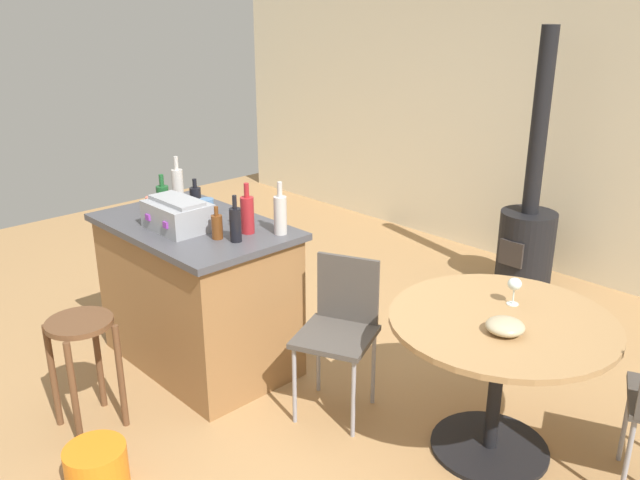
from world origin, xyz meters
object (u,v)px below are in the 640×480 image
object	(u,v)px
folding_chair_near	(340,324)
bottle_6	(196,198)
wooden_stool	(83,348)
cup_0	(153,203)
bottle_2	(235,224)
bottle_4	(163,200)
bottle_1	(217,226)
dining_table	(499,350)
kitchen_island	(198,293)
cup_2	(241,219)
bottle_0	(178,185)
wine_glass	(515,285)
plastic_bucket	(97,468)
wood_stove	(528,230)
serving_bowl	(505,326)
bottle_3	(247,214)
bottle_5	(280,214)
toolbox	(178,215)
cup_1	(207,207)

from	to	relation	value
folding_chair_near	bottle_6	size ratio (longest dim) A/B	4.22
wooden_stool	cup_0	world-z (taller)	cup_0
wooden_stool	folding_chair_near	size ratio (longest dim) A/B	0.73
bottle_2	bottle_4	world-z (taller)	bottle_2
bottle_1	dining_table	bearing A→B (deg)	22.48
folding_chair_near	kitchen_island	bearing A→B (deg)	-164.33
dining_table	cup_2	distance (m)	1.65
bottle_0	wine_glass	bearing A→B (deg)	14.49
bottle_1	plastic_bucket	distance (m)	1.38
wood_stove	serving_bowl	bearing A→B (deg)	-63.45
wooden_stool	bottle_1	bearing A→B (deg)	78.83
bottle_3	cup_0	size ratio (longest dim) A/B	2.37
bottle_0	plastic_bucket	world-z (taller)	bottle_0
wine_glass	bottle_1	bearing A→B (deg)	-151.20
bottle_3	serving_bowl	world-z (taller)	bottle_3
bottle_1	serving_bowl	world-z (taller)	bottle_1
bottle_5	wine_glass	xyz separation A→B (m)	(1.24, 0.47, -0.19)
folding_chair_near	toolbox	world-z (taller)	toolbox
kitchen_island	wooden_stool	world-z (taller)	kitchen_island
toolbox	bottle_2	bearing A→B (deg)	15.85
cup_2	serving_bowl	xyz separation A→B (m)	(1.64, 0.26, -0.19)
bottle_1	bottle_4	size ratio (longest dim) A/B	0.72
folding_chair_near	bottle_4	world-z (taller)	bottle_4
bottle_3	wine_glass	distance (m)	1.52
folding_chair_near	bottle_1	xyz separation A→B (m)	(-0.66, -0.33, 0.48)
bottle_1	cup_2	world-z (taller)	bottle_1
wooden_stool	bottle_5	bearing A→B (deg)	72.80
folding_chair_near	bottle_3	distance (m)	0.82
bottle_2	bottle_6	distance (m)	0.66
dining_table	toolbox	xyz separation A→B (m)	(-1.77, -0.68, 0.44)
toolbox	bottle_0	xyz separation A→B (m)	(-0.45, 0.29, 0.03)
bottle_5	serving_bowl	world-z (taller)	bottle_5
bottle_3	cup_1	bearing A→B (deg)	177.62
bottle_5	cup_2	distance (m)	0.28
folding_chair_near	bottle_0	xyz separation A→B (m)	(-1.41, -0.10, 0.53)
toolbox	bottle_1	world-z (taller)	bottle_1
bottle_3	serving_bowl	size ratio (longest dim) A/B	1.65
kitchen_island	wine_glass	distance (m)	1.94
bottle_2	kitchen_island	bearing A→B (deg)	179.75
dining_table	bottle_6	distance (m)	2.09
bottle_4	bottle_6	distance (m)	0.21
kitchen_island	serving_bowl	distance (m)	1.96
wood_stove	bottle_4	world-z (taller)	wood_stove
bottle_4	bottle_6	size ratio (longest dim) A/B	1.27
folding_chair_near	bottle_5	world-z (taller)	bottle_5
bottle_6	plastic_bucket	distance (m)	1.74
bottle_1	bottle_2	distance (m)	0.12
bottle_0	bottle_3	size ratio (longest dim) A/B	1.06
cup_0	cup_2	xyz separation A→B (m)	(0.67, 0.20, 0.01)
wooden_stool	cup_0	xyz separation A→B (m)	(-0.59, 0.81, 0.50)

